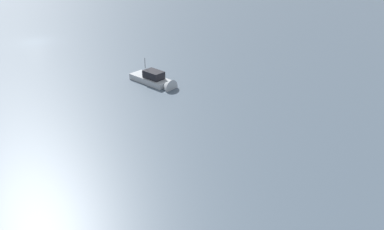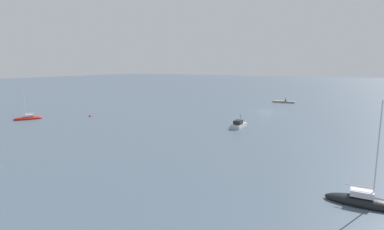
{
  "view_description": "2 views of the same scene",
  "coord_description": "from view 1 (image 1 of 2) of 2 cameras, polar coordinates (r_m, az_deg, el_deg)",
  "views": [
    {
      "loc": [
        26.22,
        55.22,
        16.59
      ],
      "look_at": [
        6.26,
        35.92,
        3.15
      ],
      "focal_mm": 40.25,
      "sensor_mm": 36.0,
      "label": 1
    },
    {
      "loc": [
        -21.42,
        78.29,
        11.94
      ],
      "look_at": [
        7.73,
        25.72,
        2.06
      ],
      "focal_mm": 28.71,
      "sensor_mm": 36.0,
      "label": 2
    }
  ],
  "objects": [
    {
      "name": "motorboat_grey_near",
      "position": [
        44.81,
        -4.76,
        4.46
      ],
      "size": [
        1.87,
        5.61,
        3.12
      ],
      "rotation": [
        0.0,
        0.0,
        0.03
      ],
      "color": "#ADB2B7",
      "rests_on": "ground_plane"
    },
    {
      "name": "ground_plane",
      "position": [
        63.34,
        -20.07,
        9.09
      ],
      "size": [
        500.0,
        500.0,
        0.0
      ],
      "primitive_type": "plane",
      "color": "#475666"
    }
  ]
}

